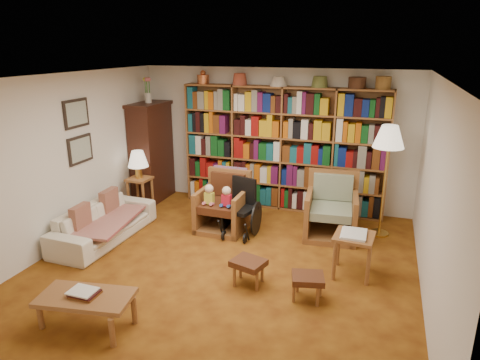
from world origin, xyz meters
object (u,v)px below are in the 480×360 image
at_px(sofa, 104,223).
at_px(footstool_a, 248,265).
at_px(armchair_leather, 225,205).
at_px(side_table_papers, 354,242).
at_px(wheelchair, 242,209).
at_px(floor_lamp, 389,141).
at_px(side_table_lamp, 140,187).
at_px(armchair_sage, 332,211).
at_px(coffee_table, 86,299).
at_px(footstool_b, 308,280).

xyz_separation_m(sofa, footstool_a, (2.50, -0.54, 0.00)).
distance_m(armchair_leather, side_table_papers, 2.31).
height_order(wheelchair, side_table_papers, wheelchair).
relative_size(floor_lamp, footstool_a, 3.76).
relative_size(sofa, side_table_lamp, 2.96).
relative_size(side_table_papers, footstool_a, 1.28).
relative_size(armchair_sage, coffee_table, 0.94).
height_order(armchair_leather, wheelchair, armchair_leather).
relative_size(side_table_lamp, footstool_b, 1.43).
bearing_deg(floor_lamp, wheelchair, -162.96).
xyz_separation_m(wheelchair, floor_lamp, (2.09, 0.64, 1.10)).
distance_m(wheelchair, footstool_b, 2.04).
height_order(side_table_lamp, wheelchair, wheelchair).
distance_m(side_table_lamp, side_table_papers, 3.96).
xyz_separation_m(armchair_leather, wheelchair, (0.34, -0.13, 0.02)).
bearing_deg(side_table_papers, coffee_table, -142.03).
xyz_separation_m(armchair_leather, armchair_sage, (1.69, 0.30, -0.01)).
height_order(armchair_leather, floor_lamp, floor_lamp).
relative_size(wheelchair, coffee_table, 0.85).
relative_size(side_table_papers, coffee_table, 0.57).
bearing_deg(floor_lamp, side_table_papers, -102.23).
xyz_separation_m(side_table_lamp, side_table_papers, (3.81, -1.10, 0.02)).
bearing_deg(footstool_b, armchair_sage, 89.39).
relative_size(sofa, wheelchair, 2.07).
xyz_separation_m(wheelchair, coffee_table, (-0.79, -2.79, -0.08)).
relative_size(wheelchair, footstool_a, 1.91).
relative_size(armchair_sage, side_table_papers, 1.65).
height_order(side_table_lamp, armchair_leather, armchair_leather).
height_order(side_table_lamp, footstool_a, side_table_lamp).
relative_size(armchair_sage, floor_lamp, 0.56).
height_order(side_table_lamp, footstool_b, side_table_lamp).
distance_m(wheelchair, side_table_papers, 1.95).
bearing_deg(footstool_b, floor_lamp, 70.89).
height_order(side_table_papers, footstool_a, side_table_papers).
height_order(side_table_lamp, coffee_table, side_table_lamp).
distance_m(floor_lamp, footstool_b, 2.62).
xyz_separation_m(side_table_lamp, armchair_leather, (1.69, -0.19, -0.06)).
distance_m(floor_lamp, footstool_a, 2.85).
relative_size(floor_lamp, side_table_papers, 2.94).
relative_size(armchair_leather, floor_lamp, 0.54).
bearing_deg(armchair_sage, footstool_a, -112.71).
height_order(wheelchair, footstool_a, wheelchair).
xyz_separation_m(side_table_lamp, footstool_b, (3.36, -1.85, -0.19)).
height_order(wheelchair, coffee_table, wheelchair).
distance_m(sofa, side_table_lamp, 1.23).
bearing_deg(side_table_papers, footstool_a, -151.56).
bearing_deg(armchair_sage, side_table_lamp, -178.17).
height_order(footstool_b, coffee_table, coffee_table).
bearing_deg(sofa, armchair_leather, -55.52).
bearing_deg(footstool_a, armchair_sage, 67.29).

